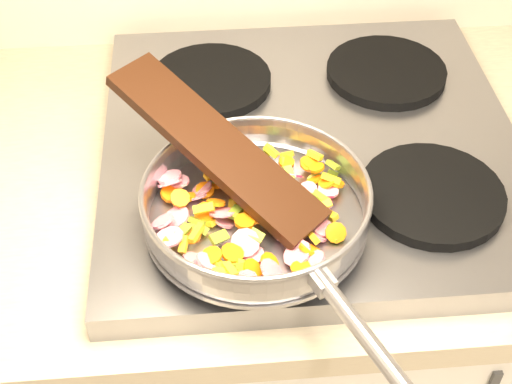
{
  "coord_description": "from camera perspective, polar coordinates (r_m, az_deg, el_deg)",
  "views": [
    {
      "loc": [
        -0.85,
        0.88,
        1.6
      ],
      "look_at": [
        -0.8,
        1.49,
        1.0
      ],
      "focal_mm": 50.0,
      "sensor_mm": 36.0,
      "label": 1
    }
  ],
  "objects": [
    {
      "name": "cooktop",
      "position": [
        1.05,
        4.39,
        3.61
      ],
      "size": [
        0.6,
        0.6,
        0.04
      ],
      "primitive_type": "cube",
      "color": "#939399",
      "rests_on": "counter_top"
    },
    {
      "name": "grate_br",
      "position": [
        1.17,
        10.38,
        9.45
      ],
      "size": [
        0.19,
        0.19,
        0.02
      ],
      "primitive_type": "cylinder",
      "color": "black",
      "rests_on": "cooktop"
    },
    {
      "name": "saute_pan",
      "position": [
        0.87,
        0.08,
        -0.96
      ],
      "size": [
        0.32,
        0.47,
        0.06
      ],
      "rotation": [
        0.0,
        0.0,
        0.41
      ],
      "color": "#9E9EA5",
      "rests_on": "grate_fl"
    },
    {
      "name": "grate_fr",
      "position": [
        0.96,
        13.91,
        -0.18
      ],
      "size": [
        0.19,
        0.19,
        0.02
      ],
      "primitive_type": "cylinder",
      "color": "black",
      "rests_on": "cooktop"
    },
    {
      "name": "grate_bl",
      "position": [
        1.13,
        -3.64,
        8.89
      ],
      "size": [
        0.19,
        0.19,
        0.02
      ],
      "primitive_type": "cylinder",
      "color": "black",
      "rests_on": "cooktop"
    },
    {
      "name": "wooden_spatula",
      "position": [
        0.89,
        -3.25,
        3.69
      ],
      "size": [
        0.27,
        0.28,
        0.11
      ],
      "primitive_type": "cube",
      "rotation": [
        0.0,
        -0.29,
        2.34
      ],
      "color": "black",
      "rests_on": "saute_pan"
    },
    {
      "name": "grate_fl",
      "position": [
        0.92,
        -2.94,
        -1.23
      ],
      "size": [
        0.19,
        0.19,
        0.02
      ],
      "primitive_type": "cylinder",
      "color": "black",
      "rests_on": "cooktop"
    },
    {
      "name": "vegetable_heap",
      "position": [
        0.88,
        -0.13,
        -1.51
      ],
      "size": [
        0.25,
        0.25,
        0.05
      ],
      "color": "#BD123A",
      "rests_on": "saute_pan"
    }
  ]
}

